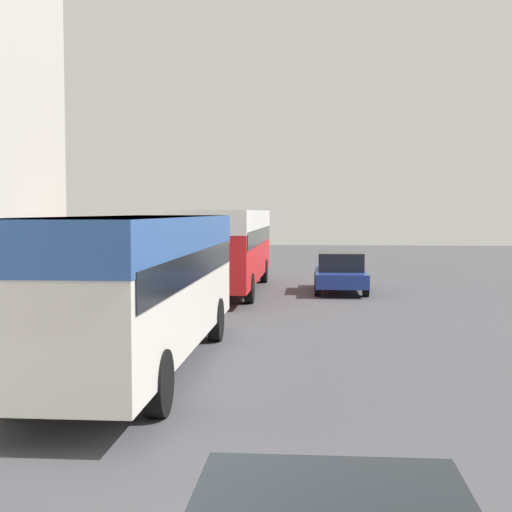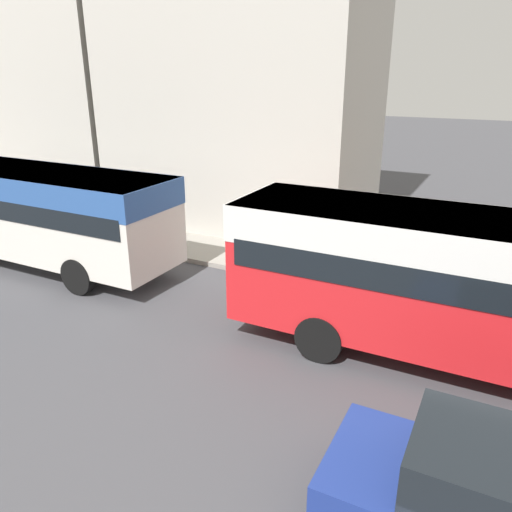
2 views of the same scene
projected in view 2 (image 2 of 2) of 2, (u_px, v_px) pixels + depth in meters
building_corner at (52, 75)px, 21.94m from camera, size 5.19×9.02×10.88m
building_midblock at (241, 47)px, 17.60m from camera, size 5.26×9.39×12.79m
bus_lead at (24, 202)px, 14.96m from camera, size 2.50×10.03×2.93m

